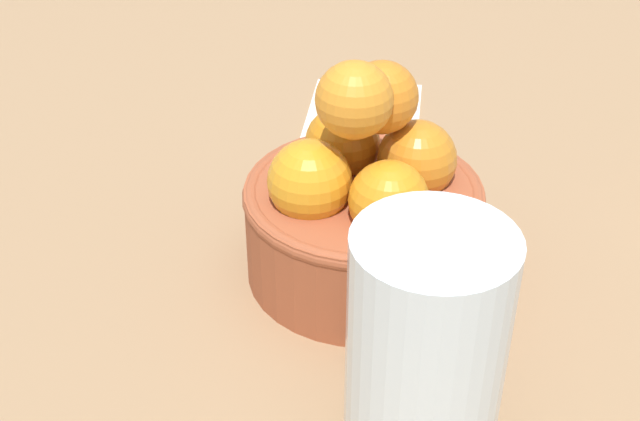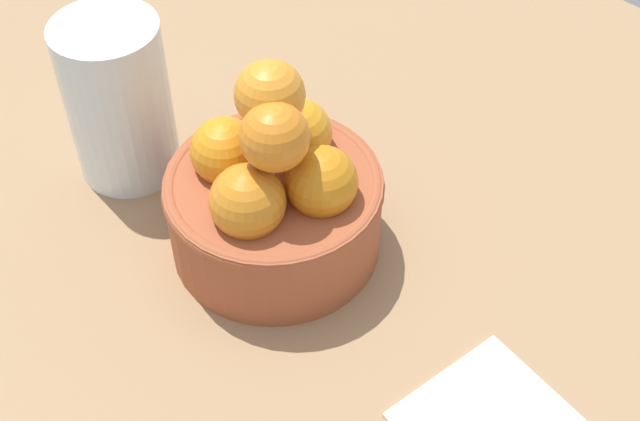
{
  "view_description": "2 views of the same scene",
  "coord_description": "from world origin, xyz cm",
  "views": [
    {
      "loc": [
        40.68,
        -1.88,
        32.23
      ],
      "look_at": [
        0.5,
        -2.46,
        4.65
      ],
      "focal_mm": 48.38,
      "sensor_mm": 36.0,
      "label": 1
    },
    {
      "loc": [
        -28.98,
        24.09,
        43.05
      ],
      "look_at": [
        -1.71,
        -2.34,
        2.74
      ],
      "focal_mm": 48.55,
      "sensor_mm": 36.0,
      "label": 2
    }
  ],
  "objects": [
    {
      "name": "folded_napkin",
      "position": [
        -19.54,
        0.7,
        0.3
      ],
      "size": [
        11.81,
        9.93,
        0.6
      ],
      "primitive_type": "cube",
      "rotation": [
        0.0,
        0.0,
        -0.12
      ],
      "color": "white",
      "rests_on": "ground_plane"
    },
    {
      "name": "water_glass",
      "position": [
        12.89,
        2.38,
        5.9
      ],
      "size": [
        7.1,
        7.1,
        11.8
      ],
      "primitive_type": "cylinder",
      "color": "silver",
      "rests_on": "ground_plane"
    },
    {
      "name": "terracotta_bowl",
      "position": [
        -0.03,
        -0.01,
        4.7
      ],
      "size": [
        13.76,
        13.76,
        13.81
      ],
      "color": "#9E4C2D",
      "rests_on": "ground_plane"
    },
    {
      "name": "ground_plane",
      "position": [
        0.0,
        0.0,
        -1.86
      ],
      "size": [
        151.2,
        82.75,
        3.73
      ],
      "primitive_type": "cube",
      "color": "#997551"
    }
  ]
}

